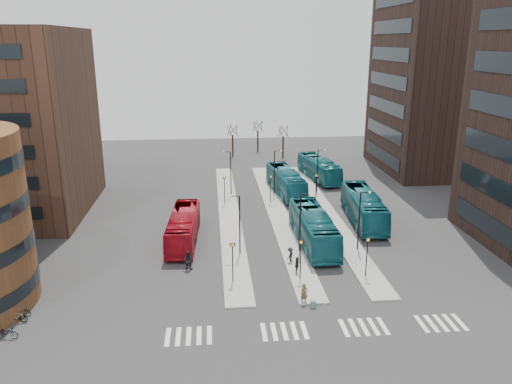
{
  "coord_description": "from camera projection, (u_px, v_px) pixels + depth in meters",
  "views": [
    {
      "loc": [
        -6.04,
        -27.82,
        20.53
      ],
      "look_at": [
        -1.34,
        22.92,
        5.0
      ],
      "focal_mm": 35.0,
      "sensor_mm": 36.0,
      "label": 1
    }
  ],
  "objects": [
    {
      "name": "sign_poles",
      "position": [
        283.0,
        214.0,
        54.36
      ],
      "size": [
        12.45,
        22.12,
        3.65
      ],
      "color": "black",
      "rests_on": "ground"
    },
    {
      "name": "teal_bus_d",
      "position": [
        319.0,
        169.0,
        76.48
      ],
      "size": [
        4.76,
        12.33,
        3.35
      ],
      "primitive_type": "imported",
      "rotation": [
        0.0,
        0.0,
        0.17
      ],
      "color": "#156169",
      "rests_on": "ground"
    },
    {
      "name": "commuter_a",
      "position": [
        188.0,
        260.0,
        46.45
      ],
      "size": [
        1.07,
        0.96,
        1.82
      ],
      "primitive_type": "imported",
      "rotation": [
        0.0,
        0.0,
        2.77
      ],
      "color": "black",
      "rests_on": "ground"
    },
    {
      "name": "ground",
      "position": [
        308.0,
        364.0,
        33.02
      ],
      "size": [
        160.0,
        160.0,
        0.0
      ],
      "primitive_type": "plane",
      "color": "#2B2B2E",
      "rests_on": "ground"
    },
    {
      "name": "bicycle_near",
      "position": [
        7.0,
        333.0,
        35.75
      ],
      "size": [
        1.79,
        0.9,
        0.9
      ],
      "primitive_type": "imported",
      "rotation": [
        0.0,
        0.0,
        1.39
      ],
      "color": "gray",
      "rests_on": "ground"
    },
    {
      "name": "bicycle_mid",
      "position": [
        17.0,
        317.0,
        37.73
      ],
      "size": [
        1.62,
        0.62,
        0.95
      ],
      "primitive_type": "imported",
      "rotation": [
        0.0,
        0.0,
        1.46
      ],
      "color": "gray",
      "rests_on": "ground"
    },
    {
      "name": "red_bus",
      "position": [
        183.0,
        227.0,
        52.66
      ],
      "size": [
        3.31,
        11.79,
        3.25
      ],
      "primitive_type": "imported",
      "rotation": [
        0.0,
        0.0,
        -0.05
      ],
      "color": "#AB0D1D",
      "rests_on": "ground"
    },
    {
      "name": "bicycle_far",
      "position": [
        22.0,
        310.0,
        38.76
      ],
      "size": [
        1.64,
        1.01,
        0.81
      ],
      "primitive_type": "imported",
      "rotation": [
        0.0,
        0.0,
        1.24
      ],
      "color": "gray",
      "rests_on": "ground"
    },
    {
      "name": "tower_far",
      "position": [
        449.0,
        77.0,
        79.09
      ],
      "size": [
        20.12,
        20.0,
        30.0
      ],
      "color": "black",
      "rests_on": "ground"
    },
    {
      "name": "lamp_posts",
      "position": [
        286.0,
        190.0,
        58.88
      ],
      "size": [
        14.04,
        20.24,
        6.12
      ],
      "color": "black",
      "rests_on": "ground"
    },
    {
      "name": "traveller",
      "position": [
        304.0,
        293.0,
        40.41
      ],
      "size": [
        0.73,
        0.58,
        1.75
      ],
      "primitive_type": "imported",
      "rotation": [
        0.0,
        0.0,
        0.28
      ],
      "color": "brown",
      "rests_on": "ground"
    },
    {
      "name": "teal_bus_b",
      "position": [
        286.0,
        181.0,
        69.36
      ],
      "size": [
        4.21,
        12.57,
        3.44
      ],
      "primitive_type": "imported",
      "rotation": [
        0.0,
        0.0,
        0.11
      ],
      "color": "#166271",
      "rests_on": "ground"
    },
    {
      "name": "suitcase",
      "position": [
        313.0,
        304.0,
        39.96
      ],
      "size": [
        0.52,
        0.44,
        0.58
      ],
      "primitive_type": "cube",
      "rotation": [
        0.0,
        0.0,
        -0.16
      ],
      "color": "navy",
      "rests_on": "ground"
    },
    {
      "name": "island_mid",
      "position": [
        278.0,
        213.0,
        61.75
      ],
      "size": [
        2.5,
        45.0,
        0.15
      ],
      "primitive_type": "cube",
      "color": "gray",
      "rests_on": "ground"
    },
    {
      "name": "commuter_c",
      "position": [
        290.0,
        255.0,
        47.81
      ],
      "size": [
        1.04,
        1.17,
        1.57
      ],
      "primitive_type": "imported",
      "rotation": [
        0.0,
        0.0,
        4.14
      ],
      "color": "black",
      "rests_on": "ground"
    },
    {
      "name": "teal_bus_c",
      "position": [
        363.0,
        207.0,
        58.49
      ],
      "size": [
        3.98,
        13.11,
        3.6
      ],
      "primitive_type": "imported",
      "rotation": [
        0.0,
        0.0,
        -0.08
      ],
      "color": "#155E6D",
      "rests_on": "ground"
    },
    {
      "name": "crosswalk_stripes",
      "position": [
        321.0,
        329.0,
        36.98
      ],
      "size": [
        22.35,
        2.4,
        0.01
      ],
      "color": "silver",
      "rests_on": "ground"
    },
    {
      "name": "island_right",
      "position": [
        325.0,
        211.0,
        62.28
      ],
      "size": [
        2.5,
        45.0,
        0.15
      ],
      "primitive_type": "cube",
      "color": "gray",
      "rests_on": "ground"
    },
    {
      "name": "bare_trees",
      "position": [
        258.0,
        141.0,
        92.15
      ],
      "size": [
        10.97,
        8.14,
        5.9
      ],
      "color": "black",
      "rests_on": "ground"
    },
    {
      "name": "teal_bus_a",
      "position": [
        313.0,
        228.0,
        52.09
      ],
      "size": [
        3.17,
        12.8,
        3.55
      ],
      "primitive_type": "imported",
      "rotation": [
        0.0,
        0.0,
        0.01
      ],
      "color": "#145D67",
      "rests_on": "ground"
    },
    {
      "name": "commuter_b",
      "position": [
        297.0,
        266.0,
        45.51
      ],
      "size": [
        0.54,
        1.02,
        1.66
      ],
      "primitive_type": "imported",
      "rotation": [
        0.0,
        0.0,
        1.42
      ],
      "color": "black",
      "rests_on": "ground"
    },
    {
      "name": "island_left",
      "position": [
        229.0,
        214.0,
        61.22
      ],
      "size": [
        2.5,
        45.0,
        0.15
      ],
      "primitive_type": "cube",
      "color": "gray",
      "rests_on": "ground"
    }
  ]
}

